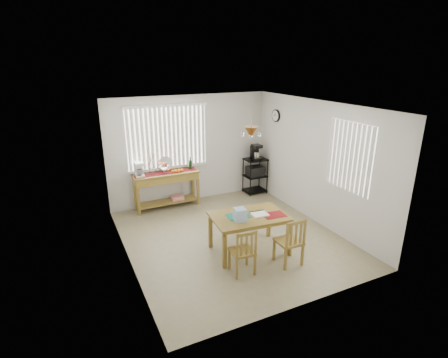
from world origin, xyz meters
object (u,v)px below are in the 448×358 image
chair_right (290,242)px  chair_left (243,252)px  dining_table (249,220)px  cart_items (256,152)px  wire_cart (255,172)px  sideboard (167,182)px

chair_right → chair_left: bearing=173.1°
dining_table → cart_items: bearing=57.4°
cart_items → chair_right: (-1.21, -3.25, -0.68)m
chair_right → wire_cart: bearing=69.5°
sideboard → cart_items: cart_items is taller
dining_table → sideboard: bearing=105.8°
chair_left → cart_items: bearing=56.7°
cart_items → chair_left: 3.83m
cart_items → dining_table: 3.07m
cart_items → chair_left: bearing=-123.3°
wire_cart → dining_table: size_ratio=0.66×
wire_cart → dining_table: (-1.63, -2.55, 0.07)m
chair_left → chair_right: 0.86m
dining_table → chair_left: chair_left is taller
wire_cart → sideboard: bearing=178.8°
cart_items → dining_table: size_ratio=0.27×
wire_cart → dining_table: bearing=-122.7°
wire_cart → chair_left: 3.76m
sideboard → chair_right: bearing=-70.6°
sideboard → chair_left: sideboard is taller
wire_cart → cart_items: 0.55m
wire_cart → cart_items: cart_items is taller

